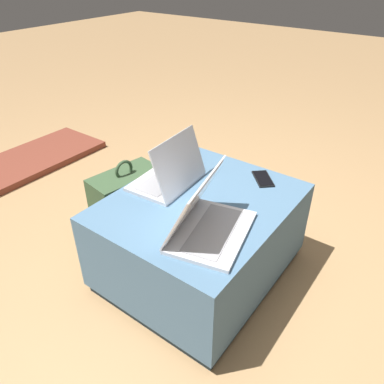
{
  "coord_description": "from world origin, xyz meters",
  "views": [
    {
      "loc": [
        -1.12,
        -0.78,
        1.34
      ],
      "look_at": [
        -0.07,
        -0.0,
        0.51
      ],
      "focal_mm": 35.0,
      "sensor_mm": 36.0,
      "label": 1
    }
  ],
  "objects_px": {
    "cell_phone": "(263,179)",
    "backpack": "(127,207)",
    "laptop_near": "(206,221)",
    "laptop_far": "(170,175)"
  },
  "relations": [
    {
      "from": "laptop_near",
      "to": "backpack",
      "type": "relative_size",
      "value": 0.87
    },
    {
      "from": "laptop_near",
      "to": "backpack",
      "type": "height_order",
      "value": "laptop_near"
    },
    {
      "from": "laptop_far",
      "to": "backpack",
      "type": "height_order",
      "value": "laptop_far"
    },
    {
      "from": "laptop_near",
      "to": "cell_phone",
      "type": "height_order",
      "value": "laptop_near"
    },
    {
      "from": "laptop_near",
      "to": "backpack",
      "type": "bearing_deg",
      "value": 62.04
    },
    {
      "from": "laptop_near",
      "to": "cell_phone",
      "type": "relative_size",
      "value": 2.63
    },
    {
      "from": "laptop_near",
      "to": "backpack",
      "type": "distance_m",
      "value": 0.7
    },
    {
      "from": "laptop_near",
      "to": "cell_phone",
      "type": "bearing_deg",
      "value": -12.71
    },
    {
      "from": "cell_phone",
      "to": "backpack",
      "type": "height_order",
      "value": "backpack"
    },
    {
      "from": "cell_phone",
      "to": "backpack",
      "type": "distance_m",
      "value": 0.73
    }
  ]
}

